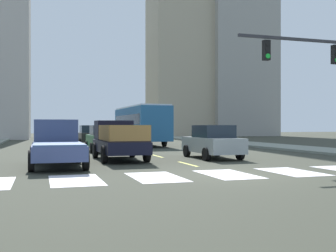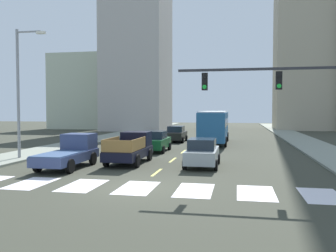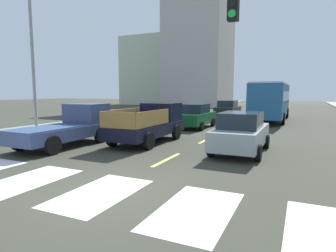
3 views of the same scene
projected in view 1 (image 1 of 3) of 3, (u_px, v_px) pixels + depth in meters
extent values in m
plane|color=#35372C|center=(227.00, 174.00, 14.24)|extent=(160.00, 160.00, 0.00)
cube|color=gray|center=(257.00, 145.00, 34.83)|extent=(3.72, 110.00, 0.15)
cube|color=silver|center=(76.00, 180.00, 12.69)|extent=(1.57, 2.86, 0.01)
cube|color=silver|center=(156.00, 177.00, 13.47)|extent=(1.57, 2.86, 0.01)
cube|color=silver|center=(227.00, 174.00, 14.24)|extent=(1.57, 2.86, 0.01)
cube|color=silver|center=(292.00, 172.00, 15.01)|extent=(1.57, 2.86, 0.01)
cube|color=#D9D456|center=(188.00, 164.00, 18.06)|extent=(0.16, 2.40, 0.01)
cube|color=#D9D456|center=(157.00, 156.00, 22.83)|extent=(0.16, 2.40, 0.01)
cube|color=#D9D456|center=(137.00, 151.00, 27.60)|extent=(0.16, 2.40, 0.01)
cube|color=#D9D456|center=(122.00, 147.00, 32.37)|extent=(0.16, 2.40, 0.01)
cube|color=#D9D456|center=(112.00, 144.00, 37.14)|extent=(0.16, 2.40, 0.01)
cube|color=#D9D456|center=(103.00, 142.00, 41.91)|extent=(0.16, 2.40, 0.01)
cube|color=#D9D456|center=(97.00, 140.00, 46.68)|extent=(0.16, 2.40, 0.01)
cube|color=#D9D456|center=(92.00, 139.00, 51.45)|extent=(0.16, 2.40, 0.01)
cube|color=black|center=(119.00, 146.00, 20.09)|extent=(1.96, 5.20, 0.56)
cube|color=black|center=(113.00, 130.00, 21.71)|extent=(1.84, 1.60, 1.00)
cube|color=#19232D|center=(112.00, 127.00, 22.13)|extent=(1.72, 0.08, 0.56)
cube|color=black|center=(123.00, 141.00, 19.19)|extent=(1.84, 3.30, 0.06)
cylinder|color=black|center=(95.00, 150.00, 21.29)|extent=(0.22, 0.80, 0.80)
cylinder|color=black|center=(132.00, 150.00, 21.88)|extent=(0.22, 0.80, 0.80)
cylinder|color=black|center=(104.00, 155.00, 18.31)|extent=(0.22, 0.80, 0.80)
cylinder|color=black|center=(147.00, 154.00, 18.90)|extent=(0.22, 0.80, 0.80)
cube|color=olive|center=(104.00, 133.00, 18.92)|extent=(0.06, 3.17, 0.70)
cube|color=olive|center=(142.00, 132.00, 19.46)|extent=(0.06, 3.17, 0.70)
cube|color=olive|center=(130.00, 133.00, 17.67)|extent=(1.80, 0.06, 0.70)
cube|color=#374570|center=(57.00, 150.00, 16.72)|extent=(1.96, 5.20, 0.56)
cube|color=#374570|center=(56.00, 131.00, 18.34)|extent=(1.84, 1.60, 1.00)
cube|color=#19232D|center=(55.00, 127.00, 18.76)|extent=(1.72, 0.08, 0.56)
cube|color=#314971|center=(58.00, 144.00, 15.81)|extent=(1.84, 3.30, 0.06)
cylinder|color=black|center=(33.00, 155.00, 17.91)|extent=(0.22, 0.80, 0.80)
cylinder|color=black|center=(78.00, 154.00, 18.50)|extent=(0.22, 0.80, 0.80)
cylinder|color=black|center=(31.00, 161.00, 14.93)|extent=(0.22, 0.80, 0.80)
cylinder|color=black|center=(86.00, 160.00, 15.52)|extent=(0.22, 0.80, 0.80)
cube|color=#235B8E|center=(140.00, 124.00, 35.36)|extent=(2.50, 10.80, 2.70)
cube|color=#19232D|center=(140.00, 120.00, 35.36)|extent=(2.52, 9.94, 0.80)
cube|color=silver|center=(140.00, 107.00, 35.36)|extent=(2.40, 10.37, 0.12)
cylinder|color=black|center=(119.00, 138.00, 38.18)|extent=(0.22, 1.00, 1.00)
cylinder|color=black|center=(145.00, 138.00, 38.93)|extent=(0.22, 1.00, 1.00)
cylinder|color=black|center=(134.00, 141.00, 32.15)|extent=(0.22, 1.00, 1.00)
cylinder|color=black|center=(164.00, 140.00, 32.90)|extent=(0.22, 1.00, 1.00)
cube|color=black|center=(90.00, 137.00, 35.43)|extent=(1.80, 4.40, 0.76)
cube|color=#1E2833|center=(90.00, 129.00, 35.28)|extent=(1.58, 2.11, 0.64)
cylinder|color=black|center=(78.00, 141.00, 36.46)|extent=(0.22, 0.64, 0.64)
cylinder|color=black|center=(98.00, 141.00, 37.00)|extent=(0.22, 0.64, 0.64)
cylinder|color=black|center=(81.00, 142.00, 33.86)|extent=(0.22, 0.64, 0.64)
cylinder|color=black|center=(102.00, 142.00, 34.40)|extent=(0.22, 0.64, 0.64)
cube|color=#124F25|center=(103.00, 141.00, 26.62)|extent=(1.80, 4.40, 0.76)
cube|color=#1E2833|center=(104.00, 130.00, 26.48)|extent=(1.58, 2.11, 0.64)
cylinder|color=black|center=(87.00, 146.00, 27.65)|extent=(0.22, 0.64, 0.64)
cylinder|color=black|center=(114.00, 146.00, 28.19)|extent=(0.22, 0.64, 0.64)
cylinder|color=black|center=(92.00, 148.00, 25.05)|extent=(0.22, 0.64, 0.64)
cylinder|color=black|center=(121.00, 148.00, 25.59)|extent=(0.22, 0.64, 0.64)
cube|color=#8E989A|center=(212.00, 145.00, 21.20)|extent=(1.80, 4.40, 0.76)
cube|color=#1E2833|center=(213.00, 131.00, 21.06)|extent=(1.58, 2.11, 0.64)
cylinder|color=black|center=(187.00, 151.00, 22.23)|extent=(0.22, 0.64, 0.64)
cylinder|color=black|center=(217.00, 150.00, 22.77)|extent=(0.22, 0.64, 0.64)
cylinder|color=black|center=(206.00, 154.00, 19.63)|extent=(0.22, 0.64, 0.64)
cylinder|color=black|center=(240.00, 154.00, 20.17)|extent=(0.22, 0.64, 0.64)
cube|color=#2D2D33|center=(327.00, 42.00, 18.02)|extent=(8.64, 0.12, 0.12)
cube|color=black|center=(335.00, 55.00, 18.15)|extent=(0.28, 0.24, 0.84)
cube|color=black|center=(266.00, 50.00, 17.12)|extent=(0.28, 0.24, 0.84)
cylinder|color=black|center=(268.00, 43.00, 16.99)|extent=(0.20, 0.04, 0.20)
cylinder|color=black|center=(268.00, 50.00, 16.99)|extent=(0.20, 0.04, 0.20)
cylinder|color=green|center=(268.00, 56.00, 16.99)|extent=(0.20, 0.04, 0.20)
cube|color=#98968F|center=(237.00, 35.00, 68.96)|extent=(11.09, 9.20, 34.01)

